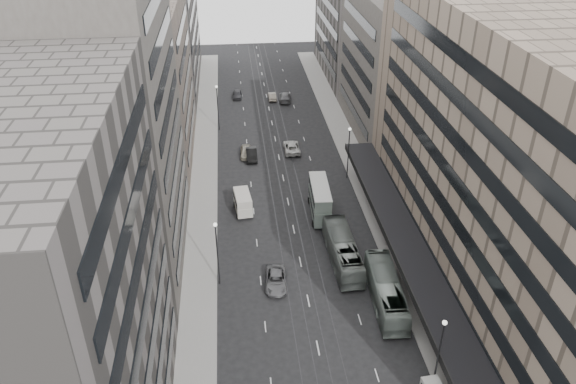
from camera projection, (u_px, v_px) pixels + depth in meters
name	position (u px, v px, depth m)	size (l,w,h in m)	color
ground	(320.00, 355.00, 54.91)	(220.00, 220.00, 0.00)	black
sidewalk_right	(358.00, 169.00, 88.07)	(4.00, 125.00, 0.15)	gray
sidewalk_left	(204.00, 177.00, 85.87)	(4.00, 125.00, 0.15)	gray
department_store	(523.00, 172.00, 56.12)	(19.20, 60.00, 30.00)	gray
building_right_mid	(399.00, 64.00, 95.29)	(15.00, 28.00, 24.00)	#4D4942
building_right_far	(362.00, 11.00, 119.95)	(15.00, 32.00, 28.00)	#5C5753
building_left_a	(34.00, 313.00, 38.46)	(15.00, 28.00, 30.00)	#5C5753
building_left_b	(100.00, 127.00, 60.56)	(15.00, 26.00, 34.00)	#4D4942
building_left_c	(137.00, 82.00, 85.96)	(15.00, 28.00, 25.00)	#796A5E
building_left_d	(156.00, 20.00, 113.45)	(15.00, 38.00, 28.00)	#5C5753
lamp_right_near	(440.00, 347.00, 48.87)	(0.44, 0.44, 8.32)	#262628
lamp_right_far	(349.00, 147.00, 83.11)	(0.44, 0.44, 8.32)	#262628
lamp_left_near	(217.00, 247.00, 61.65)	(0.44, 0.44, 8.32)	#262628
lamp_left_far	(217.00, 102.00, 98.46)	(0.44, 0.44, 8.32)	#262628
bus_near	(386.00, 291.00, 60.69)	(2.77, 11.86, 3.30)	gray
bus_far	(343.00, 250.00, 66.96)	(2.80, 11.99, 3.34)	gray
double_decker	(320.00, 199.00, 75.63)	(2.84, 8.31, 4.49)	slate
panel_van	(243.00, 202.00, 76.61)	(2.63, 4.74, 2.87)	beige
sedan_2	(276.00, 280.00, 63.69)	(2.39, 5.18, 1.44)	slate
sedan_4	(246.00, 152.00, 91.65)	(1.80, 4.48, 1.53)	#A49C88
sedan_5	(252.00, 154.00, 90.79)	(1.72, 4.93, 1.62)	black
sedan_6	(292.00, 147.00, 93.16)	(2.56, 5.56, 1.54)	silver
sedan_7	(285.00, 97.00, 112.92)	(2.28, 5.61, 1.63)	#5C5C5F
sedan_8	(237.00, 94.00, 114.34)	(1.78, 4.43, 1.51)	#2B2B2D
sedan_9	(272.00, 96.00, 113.56)	(1.47, 4.22, 1.39)	#A49887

